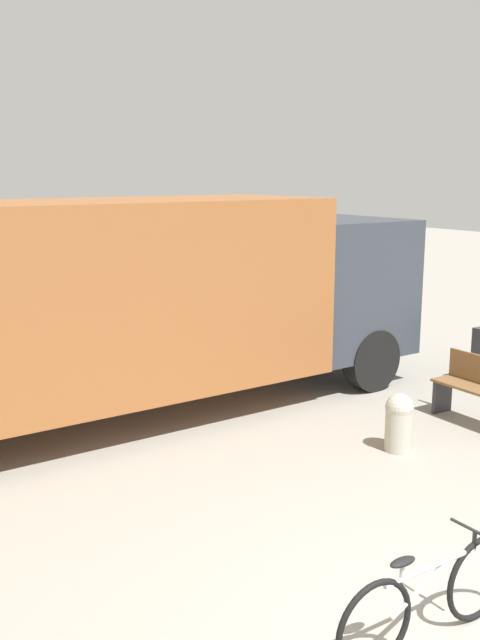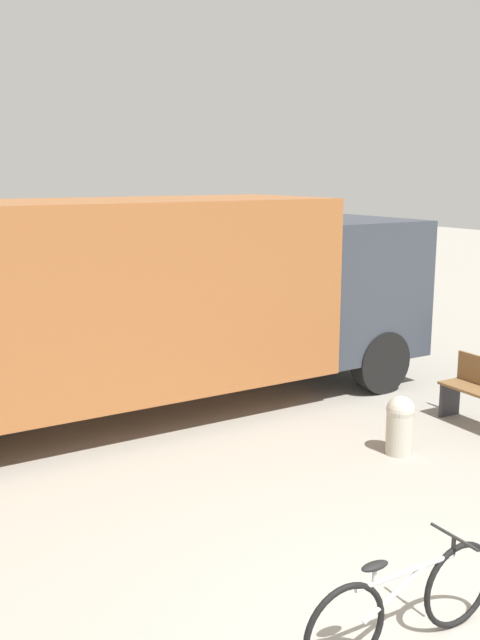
# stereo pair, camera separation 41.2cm
# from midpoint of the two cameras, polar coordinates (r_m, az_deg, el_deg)

# --- Properties ---
(delivery_truck) EXTENTS (9.42, 2.29, 2.93)m
(delivery_truck) POSITION_cam_midpoint_polar(r_m,az_deg,el_deg) (9.44, -11.66, 1.55)
(delivery_truck) COLOR #99592D
(delivery_truck) RESTS_ON ground
(bicycle_middle) EXTENTS (1.71, 0.44, 0.75)m
(bicycle_middle) POSITION_cam_midpoint_polar(r_m,az_deg,el_deg) (5.45, 12.66, -20.92)
(bicycle_middle) COLOR black
(bicycle_middle) RESTS_ON ground
(bollard_near_bench) EXTENTS (0.34, 0.34, 0.71)m
(bollard_near_bench) POSITION_cam_midpoint_polar(r_m,az_deg,el_deg) (8.73, 11.27, -7.88)
(bollard_near_bench) COLOR #B2AD9E
(bollard_near_bench) RESTS_ON ground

